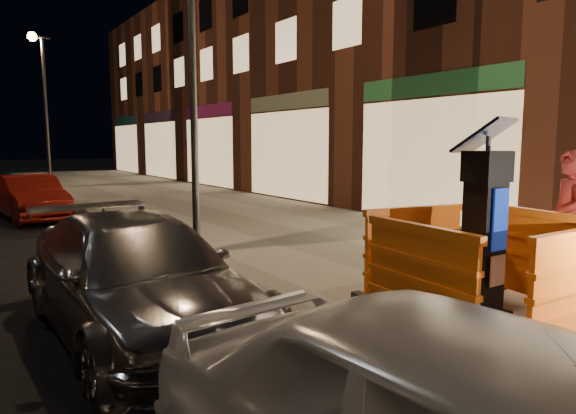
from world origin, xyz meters
TOP-DOWN VIEW (x-y plane):
  - ground_plane at (0.00, 0.00)m, footprint 120.00×120.00m
  - sidewalk at (3.00, 0.00)m, footprint 6.00×60.00m
  - kerb at (0.00, 0.00)m, footprint 0.30×60.00m
  - parking_kiosk at (1.38, -1.81)m, footprint 0.69×0.69m
  - barrier_front at (1.38, -2.76)m, footprint 1.43×0.60m
  - barrier_back at (1.38, -0.86)m, footprint 1.50×0.79m
  - barrier_kerbside at (0.43, -1.81)m, footprint 0.67×1.46m
  - barrier_bldgside at (2.33, -1.81)m, footprint 0.77×1.49m
  - car_silver at (-1.63, 0.18)m, footprint 1.81×4.29m
  - car_red at (-1.47, 9.70)m, footprint 1.54×3.65m
  - man at (3.14, -1.73)m, footprint 0.74×0.77m
  - street_lamp_mid at (0.25, 3.00)m, footprint 0.12×0.12m
  - street_lamp_far at (0.25, 18.00)m, footprint 0.12×0.12m

SIDE VIEW (x-z plane):
  - ground_plane at x=0.00m, z-range 0.00..0.00m
  - car_silver at x=-1.63m, z-range -0.62..0.62m
  - car_red at x=-1.47m, z-range -0.59..0.59m
  - sidewalk at x=3.00m, z-range 0.00..0.15m
  - kerb at x=0.00m, z-range 0.00..0.15m
  - barrier_front at x=1.38m, z-range 0.15..1.26m
  - barrier_back at x=1.38m, z-range 0.15..1.26m
  - barrier_kerbside at x=0.43m, z-range 0.15..1.26m
  - barrier_bldgside at x=2.33m, z-range 0.15..1.26m
  - man at x=3.14m, z-range 0.15..1.92m
  - parking_kiosk at x=1.38m, z-range 0.15..2.14m
  - street_lamp_mid at x=0.25m, z-range 0.15..6.15m
  - street_lamp_far at x=0.25m, z-range 0.15..6.15m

